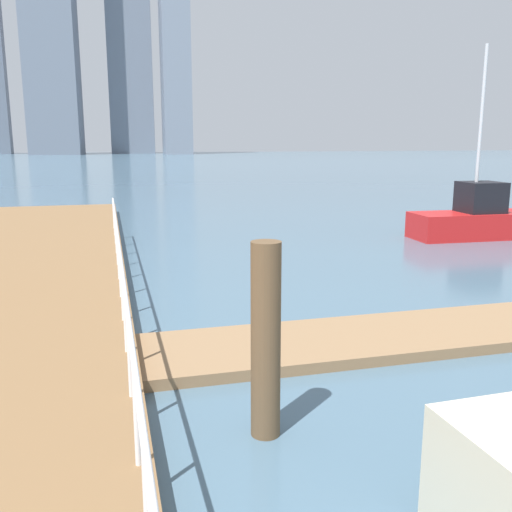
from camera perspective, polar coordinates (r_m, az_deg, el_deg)
ground_plane at (r=18.63m, az=-4.32°, el=1.04°), size 300.00×300.00×0.00m
floating_dock at (r=11.01m, az=21.42°, el=-6.83°), size 13.07×2.00×0.18m
boardwalk_railing at (r=7.56m, az=-13.05°, el=-5.62°), size 0.06×25.73×1.08m
dock_piling_1 at (r=6.53m, az=1.00°, el=-8.65°), size 0.35×0.35×2.34m
moored_boat_1 at (r=21.47m, az=21.36°, el=3.61°), size 4.50×1.82×6.61m
skyline_tower_3 at (r=156.52m, az=-12.68°, el=19.07°), size 11.72×9.12×48.48m
skyline_tower_4 at (r=148.18m, az=-8.26°, el=19.95°), size 7.12×12.30×49.98m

